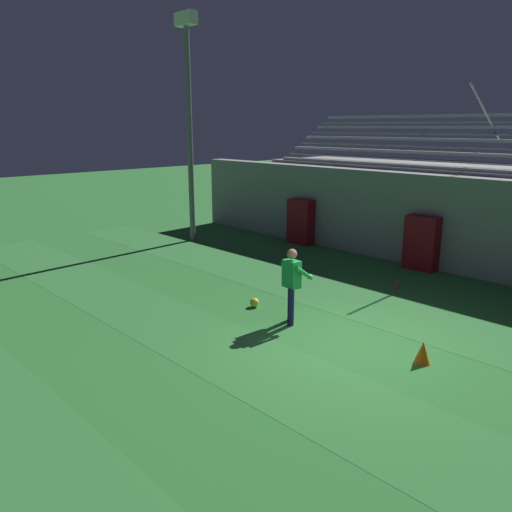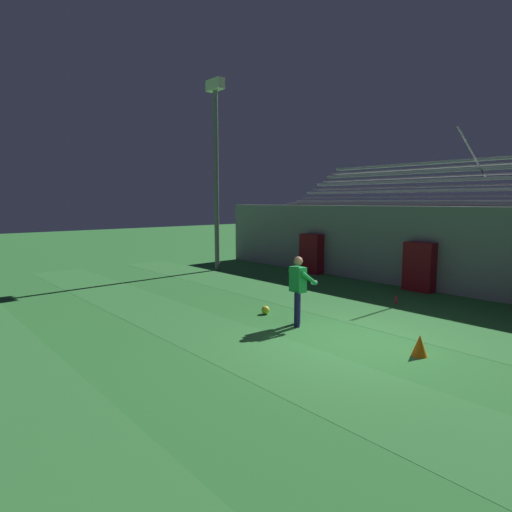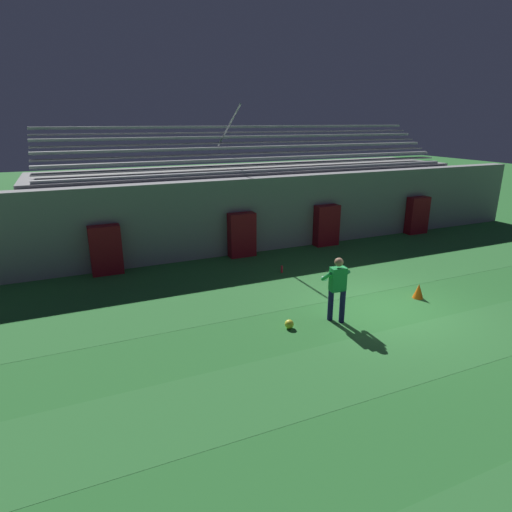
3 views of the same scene
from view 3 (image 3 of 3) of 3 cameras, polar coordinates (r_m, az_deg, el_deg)
The scene contains 13 objects.
ground_plane at distance 12.08m, azimuth 17.24°, elevation -6.79°, with size 80.00×80.00×0.00m, color #2D7533.
turf_stripe_mid at distance 10.85m, azimuth 24.01°, elevation -10.45°, with size 28.00×2.02×0.01m, color #337A38.
turf_stripe_far at distance 13.58m, azimuth 11.53°, elevation -3.56°, with size 28.00×2.02×0.01m, color #337A38.
back_wall at distance 16.81m, azimuth 3.19°, elevation 5.85°, with size 24.00×0.60×2.80m, color gray.
padding_pillar_gate_left at distance 15.72m, azimuth -1.90°, elevation 2.83°, with size 0.99×0.44×1.62m, color maroon.
padding_pillar_gate_right at distance 17.37m, azimuth 9.38°, elevation 4.04°, with size 0.99×0.44×1.62m, color maroon.
padding_pillar_far_left at distance 14.69m, azimuth -19.39°, elevation 0.75°, with size 0.99×0.44×1.62m, color maroon.
padding_pillar_far_right at distance 20.30m, azimuth 20.70°, elevation 5.10°, with size 0.99×0.44×1.62m, color maroon.
bleacher_stand at distance 18.86m, azimuth -0.05°, elevation 7.51°, with size 18.00×4.05×5.43m.
goalkeeper at distance 10.74m, azimuth 10.79°, elevation -3.86°, with size 0.62×0.61×1.67m.
soccer_ball at distance 10.54m, azimuth 4.45°, elevation -9.04°, with size 0.22×0.22×0.22m, color yellow.
traffic_cone at distance 13.01m, azimuth 20.85°, elevation -4.38°, with size 0.30×0.30×0.42m, color orange.
water_bottle at distance 14.20m, azimuth 3.46°, elevation -1.76°, with size 0.07×0.07×0.24m, color red.
Camera 3 is at (-7.48, -8.15, 4.84)m, focal length 30.00 mm.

